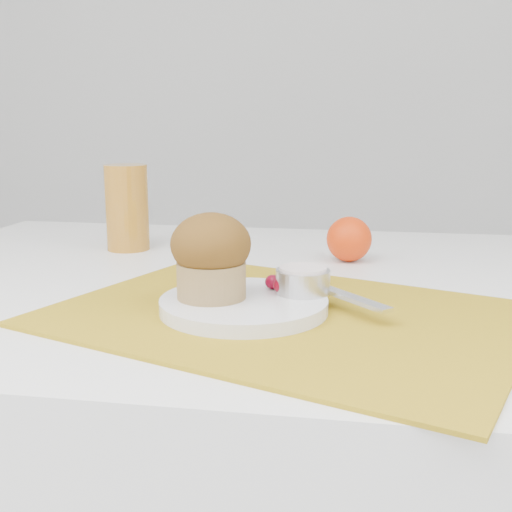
% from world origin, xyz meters
% --- Properties ---
extents(placemat, '(0.59, 0.51, 0.00)m').
position_xyz_m(placemat, '(0.02, -0.11, 0.75)').
color(placemat, '#AC8818').
rests_on(placemat, table).
extents(plate, '(0.22, 0.22, 0.01)m').
position_xyz_m(plate, '(-0.02, -0.11, 0.76)').
color(plate, white).
rests_on(plate, placemat).
extents(ramekin, '(0.07, 0.07, 0.03)m').
position_xyz_m(ramekin, '(0.04, -0.08, 0.78)').
color(ramekin, '#BCBCC1').
rests_on(ramekin, plate).
extents(cream, '(0.07, 0.07, 0.01)m').
position_xyz_m(cream, '(0.04, -0.08, 0.80)').
color(cream, silver).
rests_on(cream, ramekin).
extents(raspberry_near, '(0.02, 0.02, 0.02)m').
position_xyz_m(raspberry_near, '(0.00, -0.07, 0.78)').
color(raspberry_near, '#580213').
rests_on(raspberry_near, plate).
extents(raspberry_far, '(0.02, 0.02, 0.02)m').
position_xyz_m(raspberry_far, '(0.02, -0.09, 0.78)').
color(raspberry_far, '#53020E').
rests_on(raspberry_far, plate).
extents(butter_knife, '(0.14, 0.15, 0.00)m').
position_xyz_m(butter_knife, '(0.07, -0.07, 0.77)').
color(butter_knife, silver).
rests_on(butter_knife, plate).
extents(orange, '(0.07, 0.07, 0.07)m').
position_xyz_m(orange, '(0.08, 0.18, 0.78)').
color(orange, '#F13D08').
rests_on(orange, table).
extents(juice_glass, '(0.08, 0.08, 0.14)m').
position_xyz_m(juice_glass, '(-0.28, 0.21, 0.82)').
color(juice_glass, '#B57522').
rests_on(juice_glass, table).
extents(muffin, '(0.09, 0.09, 0.10)m').
position_xyz_m(muffin, '(-0.06, -0.12, 0.82)').
color(muffin, '#A1814E').
rests_on(muffin, plate).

